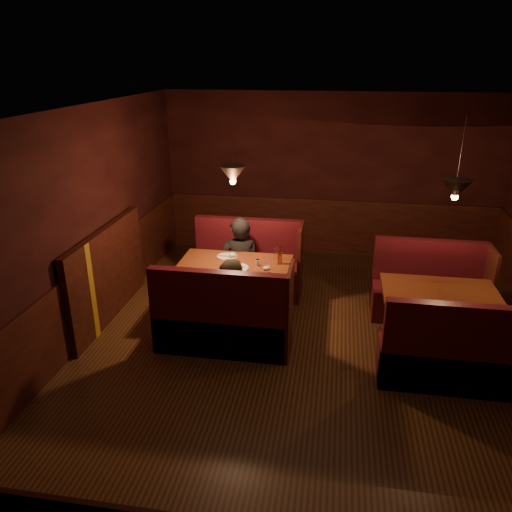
% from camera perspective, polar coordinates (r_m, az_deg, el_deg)
% --- Properties ---
extents(room, '(6.02, 7.02, 2.92)m').
position_cam_1_polar(room, '(6.03, 4.73, -1.59)').
color(room, '#412811').
rests_on(room, ground).
extents(main_table, '(1.53, 0.93, 1.07)m').
position_cam_1_polar(main_table, '(6.87, -2.34, -2.33)').
color(main_table, '#642810').
rests_on(main_table, ground).
extents(main_bench_far, '(1.68, 0.60, 1.14)m').
position_cam_1_polar(main_bench_far, '(7.75, -0.90, -1.56)').
color(main_bench_far, '#330C12').
rests_on(main_bench_far, ground).
extents(main_bench_near, '(1.68, 0.60, 1.14)m').
position_cam_1_polar(main_bench_near, '(6.23, -3.76, -7.80)').
color(main_bench_near, '#330C12').
rests_on(main_bench_near, ground).
extents(second_table, '(1.39, 0.89, 0.78)m').
position_cam_1_polar(second_table, '(6.59, 20.10, -5.33)').
color(second_table, '#642810').
rests_on(second_table, ground).
extents(second_bench_far, '(1.53, 0.57, 1.09)m').
position_cam_1_polar(second_bench_far, '(7.43, 19.08, -4.05)').
color(second_bench_far, '#330C12').
rests_on(second_bench_far, ground).
extents(second_bench_near, '(1.53, 0.57, 1.09)m').
position_cam_1_polar(second_bench_near, '(6.00, 21.41, -10.87)').
color(second_bench_near, '#330C12').
rests_on(second_bench_near, ground).
extents(diner_a, '(0.66, 0.49, 1.66)m').
position_cam_1_polar(diner_a, '(7.30, -1.85, 0.87)').
color(diner_a, black).
rests_on(diner_a, ground).
extents(diner_b, '(0.73, 0.58, 1.47)m').
position_cam_1_polar(diner_b, '(6.24, -2.51, -3.87)').
color(diner_b, '#413A28').
rests_on(diner_b, ground).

